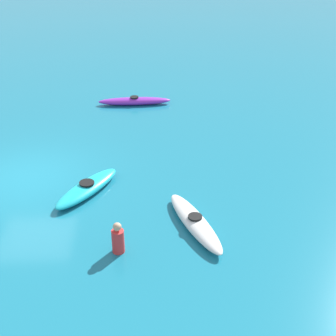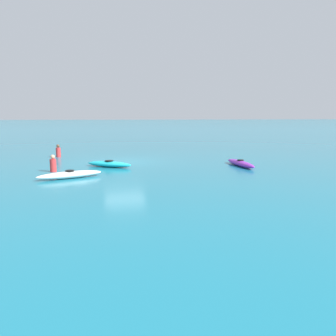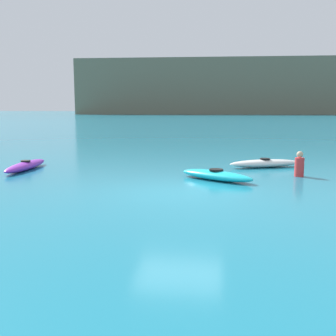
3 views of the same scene
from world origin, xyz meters
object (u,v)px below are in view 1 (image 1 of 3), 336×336
(kayak_cyan, at_px, (87,188))
(person_near_shore, at_px, (118,239))
(kayak_purple, at_px, (134,101))
(kayak_white, at_px, (195,222))

(kayak_cyan, height_order, person_near_shore, person_near_shore)
(kayak_purple, height_order, person_near_shore, person_near_shore)
(kayak_purple, bearing_deg, person_near_shore, -1.07)
(kayak_purple, distance_m, person_near_shore, 10.16)
(person_near_shore, bearing_deg, kayak_cyan, -158.91)
(kayak_white, xyz_separation_m, person_near_shore, (0.95, -2.04, 0.22))
(kayak_cyan, bearing_deg, kayak_white, 58.73)
(person_near_shore, bearing_deg, kayak_white, 114.96)
(kayak_cyan, distance_m, kayak_purple, 7.41)
(kayak_purple, relative_size, person_near_shore, 3.64)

